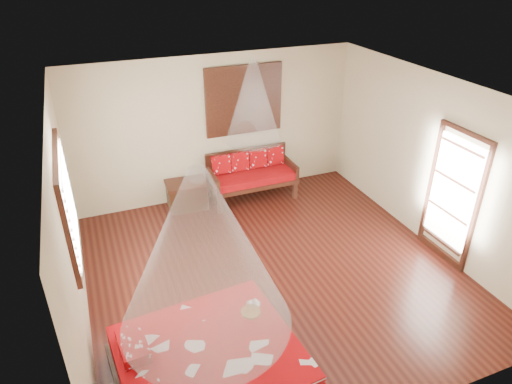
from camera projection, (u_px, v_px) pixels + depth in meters
room at (275, 192)px, 6.45m from camera, size 5.54×5.54×2.84m
bed at (209, 366)px, 5.20m from camera, size 2.19×2.01×0.64m
daybed at (251, 173)px, 8.99m from camera, size 1.69×0.75×0.94m
storage_chest at (187, 194)px, 8.75m from camera, size 0.79×0.60×0.52m
shutter_panel at (244, 100)px, 8.61m from camera, size 1.52×0.06×1.32m
window_left at (67, 203)px, 5.59m from camera, size 0.10×1.74×1.34m
glazed_door at (452, 197)px, 7.01m from camera, size 0.08×1.02×2.16m
wine_tray at (251, 309)px, 5.59m from camera, size 0.25×0.25×0.20m
mosquito_net_main at (202, 252)px, 4.44m from camera, size 1.81×1.81×1.80m
mosquito_net_daybed at (253, 102)px, 8.18m from camera, size 1.03×1.03×1.50m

